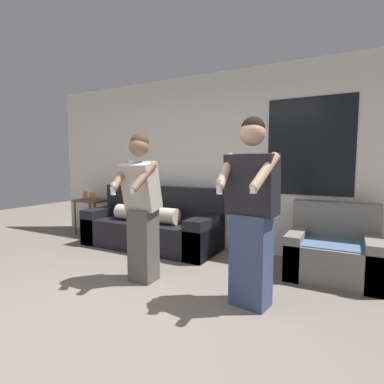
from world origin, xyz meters
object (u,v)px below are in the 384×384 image
at_px(armchair, 333,252).
at_px(couch, 152,226).
at_px(side_table, 92,204).
at_px(person_left, 141,207).
at_px(person_right, 251,212).

bearing_deg(armchair, couch, 178.76).
height_order(side_table, person_left, person_left).
height_order(couch, person_left, person_left).
bearing_deg(side_table, couch, -6.57).
bearing_deg(armchair, person_right, -118.78).
height_order(armchair, person_left, person_left).
xyz_separation_m(couch, side_table, (-1.49, 0.17, 0.23)).
distance_m(person_left, person_right, 1.25).
bearing_deg(person_left, armchair, 31.86).
xyz_separation_m(side_table, person_left, (2.23, -1.40, 0.29)).
distance_m(side_table, person_right, 3.76).
distance_m(armchair, side_table, 4.13).
bearing_deg(person_left, side_table, 147.76).
bearing_deg(person_left, couch, 120.75).
bearing_deg(armchair, person_left, -148.14).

